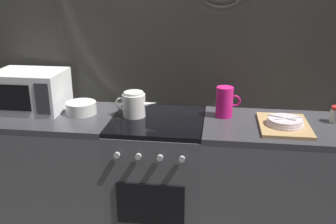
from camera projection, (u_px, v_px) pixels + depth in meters
back_wall at (165, 63)px, 2.66m from camera, size 3.60×0.05×2.40m
counter_left at (34, 172)px, 2.72m from camera, size 1.20×0.60×0.90m
stove_unit at (158, 180)px, 2.61m from camera, size 0.60×0.63×0.90m
counter_right at (293, 189)px, 2.49m from camera, size 1.20×0.60×0.90m
microwave at (30, 91)px, 2.59m from camera, size 0.46×0.35×0.27m
kettle at (134, 104)px, 2.48m from camera, size 0.28×0.15×0.17m
mixing_bowl at (81, 108)px, 2.54m from camera, size 0.20×0.20×0.08m
pitcher at (225, 102)px, 2.47m from camera, size 0.16×0.11×0.20m
dish_pile at (284, 124)px, 2.31m from camera, size 0.30×0.40×0.07m
spice_jar at (336, 115)px, 2.38m from camera, size 0.08×0.08×0.10m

